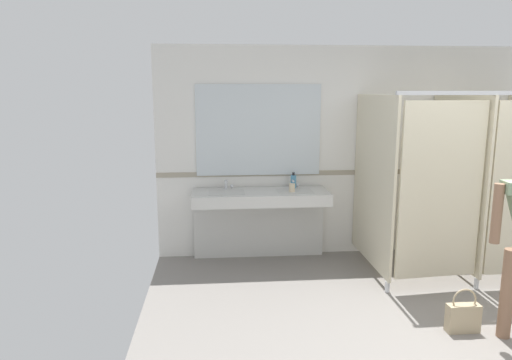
{
  "coord_description": "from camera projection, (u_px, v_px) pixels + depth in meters",
  "views": [
    {
      "loc": [
        -2.51,
        -3.28,
        2.07
      ],
      "look_at": [
        -2.14,
        1.04,
        1.24
      ],
      "focal_mm": 32.84,
      "sensor_mm": 36.0,
      "label": 1
    }
  ],
  "objects": [
    {
      "name": "wall_back",
      "position": [
        412.0,
        151.0,
        6.0
      ],
      "size": [
        6.49,
        0.12,
        2.6
      ],
      "primitive_type": "cube",
      "color": "silver",
      "rests_on": "ground_plane"
    },
    {
      "name": "vanity_counter",
      "position": [
        260.0,
        209.0,
        5.69
      ],
      "size": [
        1.62,
        0.55,
        1.0
      ],
      "color": "silver",
      "rests_on": "ground_plane"
    },
    {
      "name": "mirror_panel",
      "position": [
        259.0,
        130.0,
        5.7
      ],
      "size": [
        1.52,
        0.02,
        1.1
      ],
      "primitive_type": "cube",
      "color": "silver",
      "rests_on": "wall_back"
    },
    {
      "name": "soap_dispenser",
      "position": [
        293.0,
        181.0,
        5.74
      ],
      "size": [
        0.07,
        0.07,
        0.19
      ],
      "color": "teal",
      "rests_on": "vanity_counter"
    },
    {
      "name": "wall_back_tile_band",
      "position": [
        413.0,
        171.0,
        5.98
      ],
      "size": [
        6.49,
        0.01,
        0.06
      ],
      "primitive_type": "cube",
      "color": "#9E937F",
      "rests_on": "wall_back"
    },
    {
      "name": "bathroom_stalls",
      "position": [
        465.0,
        182.0,
        5.15
      ],
      "size": [
        2.0,
        1.33,
        2.06
      ],
      "color": "beige",
      "rests_on": "ground_plane"
    },
    {
      "name": "handbag",
      "position": [
        463.0,
        317.0,
        4.05
      ],
      "size": [
        0.29,
        0.1,
        0.4
      ],
      "color": "tan",
      "rests_on": "ground_plane"
    },
    {
      "name": "paper_cup",
      "position": [
        292.0,
        188.0,
        5.51
      ],
      "size": [
        0.07,
        0.07,
        0.1
      ],
      "primitive_type": "cylinder",
      "color": "beige",
      "rests_on": "vanity_counter"
    }
  ]
}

